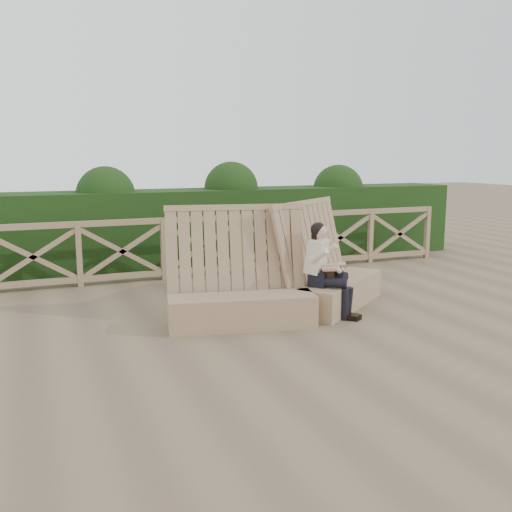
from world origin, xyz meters
name	(u,v)px	position (x,y,z in m)	size (l,w,h in m)	color
ground	(285,330)	(0.00, 0.00, 0.00)	(60.00, 60.00, 0.00)	brown
bench	(291,288)	(0.38, 0.60, 0.39)	(3.55, 1.75, 1.55)	#7E6548
woman	(325,266)	(0.78, 0.40, 0.69)	(0.69, 0.76, 1.29)	black
guardrail	(202,246)	(0.00, 3.50, 0.55)	(10.10, 0.09, 1.10)	#8B7551
hedge	(184,228)	(0.00, 4.70, 0.75)	(12.00, 1.20, 1.50)	black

